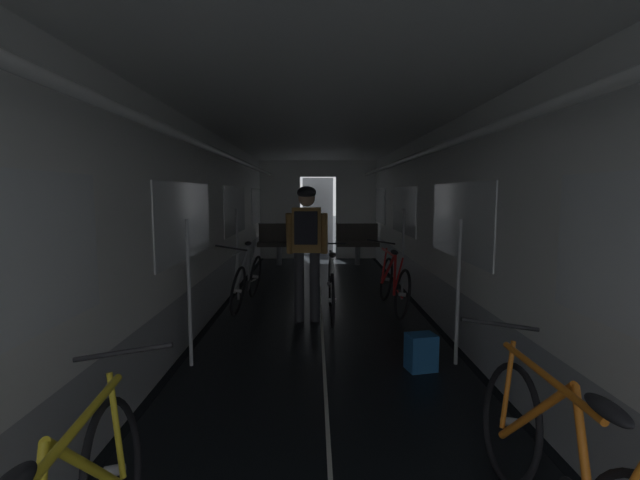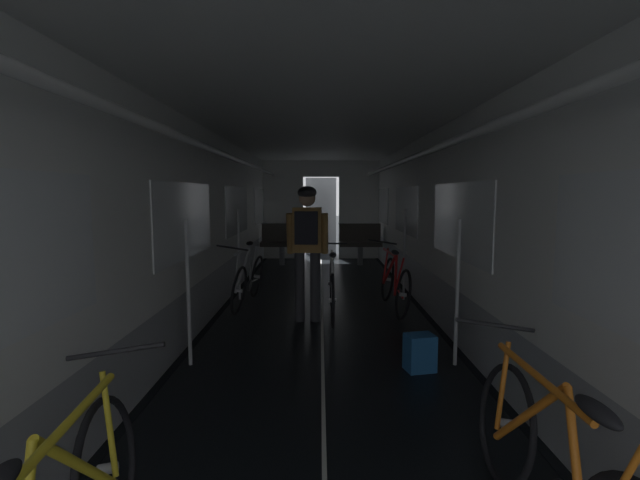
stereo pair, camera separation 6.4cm
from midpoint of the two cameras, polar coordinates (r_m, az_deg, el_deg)
train_car_shell at (r=5.55m, az=0.39°, el=6.71°), size 3.14×12.34×2.57m
bench_seat_far_left at (r=10.12m, az=-5.00°, el=-0.01°), size 0.98×0.51×0.95m
bench_seat_far_right at (r=10.13m, az=5.20°, el=-0.00°), size 0.98×0.51×0.95m
bicycle_red at (r=6.29m, az=9.73°, el=-5.55°), size 0.44×1.69×0.96m
bicycle_silver at (r=6.52m, az=-9.26°, el=-5.11°), size 0.49×1.69×0.96m
bicycle_orange at (r=2.49m, az=28.53°, el=-25.06°), size 0.44×1.69×0.96m
person_cyclist_aisle at (r=5.51m, az=-1.56°, el=0.19°), size 0.54×0.40×1.73m
bicycle_white_in_aisle at (r=5.88m, az=1.68°, el=-6.22°), size 0.44×1.69×0.93m
backpack_on_floor at (r=4.29m, az=13.10°, el=-14.07°), size 0.30×0.25×0.34m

